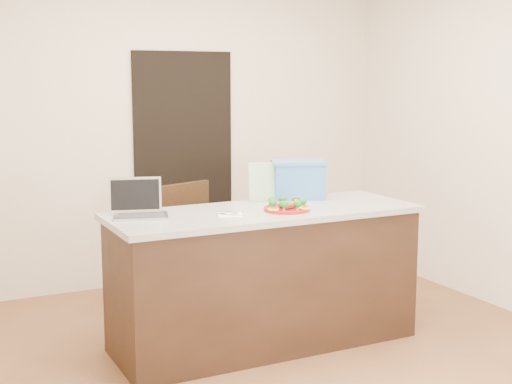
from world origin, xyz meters
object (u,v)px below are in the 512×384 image
island (264,277)px  napkin (230,215)px  yogurt_bottle (297,205)px  plate (287,209)px  blue_box (298,179)px  chair (190,244)px  laptop (138,206)px

island → napkin: bearing=-162.9°
yogurt_bottle → plate: bearing=-171.8°
plate → blue_box: (0.31, 0.39, 0.12)m
island → blue_box: bearing=34.4°
yogurt_bottle → island: bearing=154.7°
island → plate: bearing=-42.3°
blue_box → chair: 0.92m
napkin → blue_box: bearing=28.0°
laptop → chair: laptop is taller
laptop → plate: bearing=1.7°
plate → blue_box: 0.51m
plate → chair: size_ratio=0.30×
island → blue_box: size_ratio=4.64×
napkin → blue_box: blue_box is taller
yogurt_bottle → chair: size_ratio=0.08×
blue_box → chair: bearing=172.9°
plate → yogurt_bottle: yogurt_bottle is taller
laptop → blue_box: bearing=23.5°
island → plate: size_ratio=6.76×
plate → chair: chair is taller
plate → chair: bearing=116.8°
plate → blue_box: bearing=51.7°
plate → yogurt_bottle: 0.08m
plate → napkin: plate is taller
yogurt_bottle → laptop: (-1.00, 0.25, 0.03)m
plate → blue_box: blue_box is taller
laptop → blue_box: blue_box is taller
blue_box → island: bearing=-124.8°
napkin → chair: bearing=88.7°
laptop → blue_box: (1.23, 0.13, 0.07)m
island → chair: chair is taller
plate → napkin: bearing=178.0°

